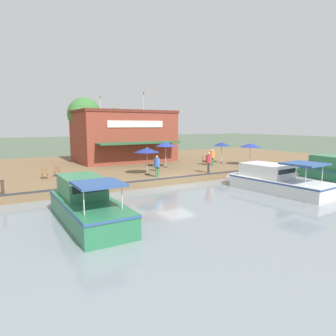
% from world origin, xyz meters
% --- Properties ---
extents(ground_plane, '(220.00, 220.00, 0.00)m').
position_xyz_m(ground_plane, '(0.00, 0.00, 0.00)').
color(ground_plane, '#4C5B47').
extents(quay_deck, '(22.00, 56.00, 0.60)m').
position_xyz_m(quay_deck, '(-11.00, 0.00, 0.30)').
color(quay_deck, brown).
rests_on(quay_deck, ground).
extents(quay_edge_fender, '(0.20, 50.40, 0.10)m').
position_xyz_m(quay_edge_fender, '(-0.10, 0.00, 0.65)').
color(quay_edge_fender, '#2D2D33').
rests_on(quay_edge_fender, quay_deck).
extents(waterfront_restaurant, '(9.23, 10.87, 8.10)m').
position_xyz_m(waterfront_restaurant, '(-13.39, 1.04, 3.51)').
color(waterfront_restaurant, brown).
rests_on(waterfront_restaurant, quay_deck).
extents(patio_umbrella_by_entrance, '(1.81, 1.81, 2.33)m').
position_xyz_m(patio_umbrella_by_entrance, '(-5.62, 9.43, 2.68)').
color(patio_umbrella_by_entrance, '#B7B7B7').
rests_on(patio_umbrella_by_entrance, quay_deck).
extents(patio_umbrella_far_corner, '(1.99, 1.99, 2.60)m').
position_xyz_m(patio_umbrella_far_corner, '(-5.70, 2.35, 2.92)').
color(patio_umbrella_far_corner, '#B7B7B7').
rests_on(patio_umbrella_far_corner, quay_deck).
extents(patio_umbrella_mid_patio_right, '(2.11, 2.11, 2.31)m').
position_xyz_m(patio_umbrella_mid_patio_right, '(-2.86, -1.14, 2.67)').
color(patio_umbrella_mid_patio_right, '#B7B7B7').
rests_on(patio_umbrella_mid_patio_right, quay_deck).
extents(patio_umbrella_near_quay_edge, '(2.23, 2.23, 2.33)m').
position_xyz_m(patio_umbrella_near_quay_edge, '(-2.72, 10.79, 2.68)').
color(patio_umbrella_near_quay_edge, '#B7B7B7').
rests_on(patio_umbrella_near_quay_edge, quay_deck).
extents(cafe_chair_far_corner_seat, '(0.59, 0.59, 0.85)m').
position_xyz_m(cafe_chair_far_corner_seat, '(-4.20, 0.41, 1.08)').
color(cafe_chair_far_corner_seat, brown).
rests_on(cafe_chair_far_corner_seat, quay_deck).
extents(cafe_chair_beside_entrance, '(0.58, 0.58, 0.85)m').
position_xyz_m(cafe_chair_beside_entrance, '(-5.75, -7.94, 1.08)').
color(cafe_chair_beside_entrance, brown).
rests_on(cafe_chair_beside_entrance, quay_deck).
extents(cafe_chair_mid_patio, '(0.45, 0.45, 0.85)m').
position_xyz_m(cafe_chair_mid_patio, '(-5.00, -8.98, 1.08)').
color(cafe_chair_mid_patio, brown).
rests_on(cafe_chair_mid_patio, quay_deck).
extents(cafe_chair_under_first_umbrella, '(0.59, 0.59, 0.85)m').
position_xyz_m(cafe_chair_under_first_umbrella, '(-5.63, 7.02, 1.08)').
color(cafe_chair_under_first_umbrella, brown).
rests_on(cafe_chair_under_first_umbrella, quay_deck).
extents(person_mid_patio, '(0.52, 0.52, 1.83)m').
position_xyz_m(person_mid_patio, '(-0.77, 3.83, 1.76)').
color(person_mid_patio, '#4C4C56').
rests_on(person_mid_patio, quay_deck).
extents(person_near_entrance, '(0.49, 0.49, 1.75)m').
position_xyz_m(person_near_entrance, '(-1.19, -1.09, 1.70)').
color(person_near_entrance, '#337547').
rests_on(person_near_entrance, quay_deck).
extents(person_at_quay_edge, '(0.49, 0.49, 1.72)m').
position_xyz_m(person_at_quay_edge, '(-4.27, 7.04, 1.68)').
color(person_at_quay_edge, '#337547').
rests_on(person_at_quay_edge, quay_deck).
extents(motorboat_nearest_quay, '(8.53, 3.56, 2.22)m').
position_xyz_m(motorboat_nearest_quay, '(5.04, 4.97, 0.79)').
color(motorboat_nearest_quay, silver).
rests_on(motorboat_nearest_quay, river_water).
extents(motorboat_outer_channel, '(8.55, 3.34, 2.09)m').
position_xyz_m(motorboat_outer_channel, '(5.19, 12.98, 0.82)').
color(motorboat_outer_channel, '#287047').
rests_on(motorboat_outer_channel, river_water).
extents(motorboat_mid_row, '(7.85, 2.45, 2.24)m').
position_xyz_m(motorboat_mid_row, '(4.98, -8.60, 0.87)').
color(motorboat_mid_row, '#287047').
rests_on(motorboat_mid_row, river_water).
extents(mooring_post, '(0.22, 0.22, 0.92)m').
position_xyz_m(mooring_post, '(-0.35, -12.02, 1.07)').
color(mooring_post, '#473323').
rests_on(mooring_post, quay_deck).
extents(tree_behind_restaurant, '(4.61, 4.39, 6.46)m').
position_xyz_m(tree_behind_restaurant, '(-19.42, 2.23, 4.75)').
color(tree_behind_restaurant, brown).
rests_on(tree_behind_restaurant, quay_deck).
extents(tree_downstream_bank, '(4.16, 3.97, 7.44)m').
position_xyz_m(tree_downstream_bank, '(-16.68, -2.65, 5.94)').
color(tree_downstream_bank, brown).
rests_on(tree_downstream_bank, quay_deck).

